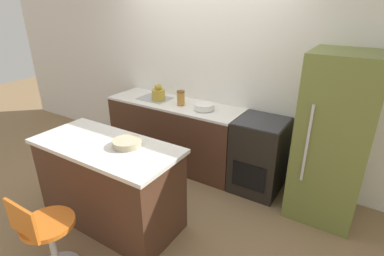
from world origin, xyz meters
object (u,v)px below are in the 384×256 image
at_px(stool_chair, 47,238).
at_px(kettle, 158,93).
at_px(oven_range, 259,155).
at_px(refrigerator, 333,139).
at_px(mixing_bowl, 204,106).

bearing_deg(stool_chair, kettle, 102.66).
relative_size(oven_range, refrigerator, 0.52).
relative_size(kettle, mixing_bowl, 0.91).
height_order(oven_range, refrigerator, refrigerator).
bearing_deg(mixing_bowl, refrigerator, -0.43).
bearing_deg(refrigerator, kettle, 179.71).
distance_m(oven_range, mixing_bowl, 0.91).
bearing_deg(kettle, stool_chair, -77.34).
xyz_separation_m(refrigerator, mixing_bowl, (-1.53, 0.01, 0.07)).
bearing_deg(mixing_bowl, kettle, 180.00).
distance_m(stool_chair, mixing_bowl, 2.23).
bearing_deg(oven_range, kettle, -178.90).
distance_m(refrigerator, kettle, 2.26).
xyz_separation_m(oven_range, stool_chair, (-1.01, -2.17, -0.07)).
relative_size(oven_range, kettle, 3.95).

